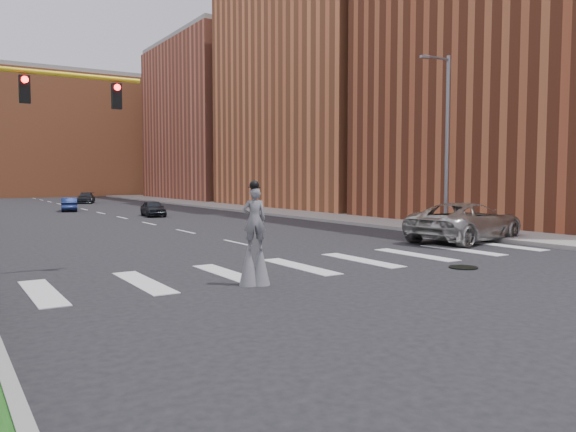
{
  "coord_description": "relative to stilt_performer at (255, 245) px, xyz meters",
  "views": [
    {
      "loc": [
        -11.16,
        -14.03,
        2.9
      ],
      "look_at": [
        -2.0,
        0.56,
        1.7
      ],
      "focal_mm": 35.0,
      "sensor_mm": 36.0,
      "label": 1
    }
  ],
  "objects": [
    {
      "name": "car_far",
      "position": [
        6.78,
        50.88,
        -0.49
      ],
      "size": [
        2.84,
        4.39,
        1.18
      ],
      "primitive_type": "imported",
      "rotation": [
        0.0,
        0.0,
        -0.31
      ],
      "color": "black",
      "rests_on": "ground"
    },
    {
      "name": "stilt_performer",
      "position": [
        0.0,
        0.0,
        0.0
      ],
      "size": [
        0.82,
        0.63,
        2.81
      ],
      "rotation": [
        0.0,
        0.0,
        2.8
      ],
      "color": "#332114",
      "rests_on": "ground"
    },
    {
      "name": "building_backdrop",
      "position": [
        10.0,
        78.94,
        7.92
      ],
      "size": [
        26.0,
        14.0,
        18.0
      ],
      "primitive_type": "cube",
      "color": "#C96C3F",
      "rests_on": "ground"
    },
    {
      "name": "ground_plane",
      "position": [
        4.0,
        0.94,
        -1.08
      ],
      "size": [
        160.0,
        160.0,
        0.0
      ],
      "primitive_type": "plane",
      "color": "black",
      "rests_on": "ground"
    },
    {
      "name": "streetlight",
      "position": [
        14.9,
        6.94,
        3.81
      ],
      "size": [
        2.05,
        0.2,
        9.0
      ],
      "color": "slate",
      "rests_on": "ground"
    },
    {
      "name": "building_near",
      "position": [
        26.0,
        8.94,
        9.92
      ],
      "size": [
        16.0,
        20.0,
        22.0
      ],
      "primitive_type": "cube",
      "color": "brown",
      "rests_on": "ground"
    },
    {
      "name": "car_near",
      "position": [
        6.33,
        27.08,
        -0.49
      ],
      "size": [
        1.77,
        3.6,
        1.18
      ],
      "primitive_type": "imported",
      "rotation": [
        0.0,
        0.0,
        -0.11
      ],
      "color": "black",
      "rests_on": "ground"
    },
    {
      "name": "building_far",
      "position": [
        26.0,
        54.94,
        8.92
      ],
      "size": [
        16.0,
        22.0,
        20.0
      ],
      "primitive_type": "cube",
      "color": "#B75D43",
      "rests_on": "ground"
    },
    {
      "name": "sidewalk_right",
      "position": [
        16.5,
        25.94,
        -0.99
      ],
      "size": [
        5.0,
        90.0,
        0.18
      ],
      "primitive_type": "cube",
      "color": "gray",
      "rests_on": "ground"
    },
    {
      "name": "car_mid",
      "position": [
        2.36,
        36.93,
        -0.5
      ],
      "size": [
        1.86,
        3.71,
        1.17
      ],
      "primitive_type": "imported",
      "rotation": [
        0.0,
        0.0,
        2.96
      ],
      "color": "#16214E",
      "rests_on": "ground"
    },
    {
      "name": "manhole",
      "position": [
        7.0,
        -1.06,
        -1.06
      ],
      "size": [
        0.9,
        0.9,
        0.04
      ],
      "primitive_type": "cylinder",
      "color": "black",
      "rests_on": "ground"
    },
    {
      "name": "suv_crossing",
      "position": [
        13.0,
        3.94,
        -0.21
      ],
      "size": [
        6.74,
        4.03,
        1.75
      ],
      "primitive_type": "imported",
      "rotation": [
        0.0,
        0.0,
        1.76
      ],
      "color": "#A7A49E",
      "rests_on": "ground"
    },
    {
      "name": "building_mid",
      "position": [
        26.0,
        30.94,
        10.92
      ],
      "size": [
        16.0,
        22.0,
        24.0
      ],
      "primitive_type": "cube",
      "color": "#C96C3F",
      "rests_on": "ground"
    }
  ]
}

